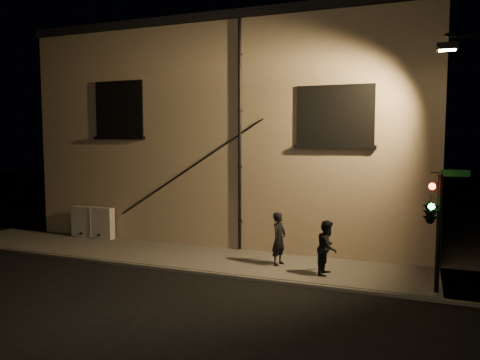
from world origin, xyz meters
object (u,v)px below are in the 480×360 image
at_px(pedestrian_b, 327,248).
at_px(traffic_signal, 431,211).
at_px(pedestrian_a, 279,239).
at_px(utility_cabinet, 93,222).

bearing_deg(pedestrian_b, traffic_signal, -99.81).
bearing_deg(pedestrian_a, pedestrian_b, -93.87).
distance_m(pedestrian_b, traffic_signal, 3.23).
distance_m(pedestrian_a, pedestrian_b, 1.75).
xyz_separation_m(pedestrian_a, pedestrian_b, (1.67, -0.52, -0.03)).
height_order(utility_cabinet, pedestrian_a, pedestrian_a).
xyz_separation_m(utility_cabinet, traffic_signal, (12.87, -2.40, 1.57)).
xyz_separation_m(utility_cabinet, pedestrian_b, (10.03, -1.72, 0.18)).
bearing_deg(pedestrian_b, pedestrian_a, 76.46).
height_order(pedestrian_b, traffic_signal, traffic_signal).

